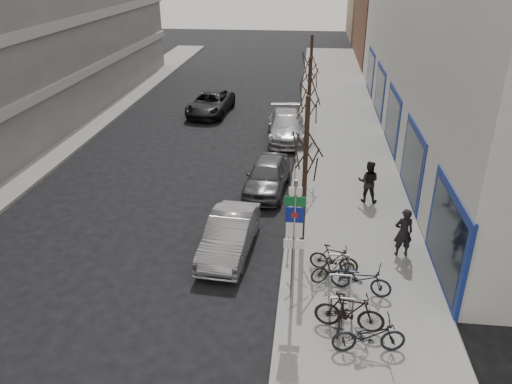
% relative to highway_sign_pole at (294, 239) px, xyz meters
% --- Properties ---
extents(ground, '(120.00, 120.00, 0.00)m').
position_rel_highway_sign_pole_xyz_m(ground, '(-2.40, 0.01, -2.46)').
color(ground, black).
rests_on(ground, ground).
extents(sidewalk_east, '(5.00, 70.00, 0.15)m').
position_rel_highway_sign_pole_xyz_m(sidewalk_east, '(2.10, 10.01, -2.38)').
color(sidewalk_east, slate).
rests_on(sidewalk_east, ground).
extents(sidewalk_west, '(3.00, 70.00, 0.15)m').
position_rel_highway_sign_pole_xyz_m(sidewalk_west, '(-13.40, 10.01, -2.38)').
color(sidewalk_west, slate).
rests_on(sidewalk_west, ground).
extents(brick_building_far, '(12.00, 14.00, 8.00)m').
position_rel_highway_sign_pole_xyz_m(brick_building_far, '(10.60, 40.01, 1.54)').
color(brick_building_far, brown).
rests_on(brick_building_far, ground).
extents(highway_sign_pole, '(0.55, 0.10, 4.20)m').
position_rel_highway_sign_pole_xyz_m(highway_sign_pole, '(0.00, 0.00, 0.00)').
color(highway_sign_pole, gray).
rests_on(highway_sign_pole, ground).
extents(bike_rack, '(0.66, 2.26, 0.83)m').
position_rel_highway_sign_pole_xyz_m(bike_rack, '(1.40, 0.61, -1.80)').
color(bike_rack, gray).
rests_on(bike_rack, sidewalk_east).
extents(tree_near, '(1.80, 1.80, 5.50)m').
position_rel_highway_sign_pole_xyz_m(tree_near, '(0.20, 3.51, 1.65)').
color(tree_near, black).
rests_on(tree_near, ground).
extents(tree_mid, '(1.80, 1.80, 5.50)m').
position_rel_highway_sign_pole_xyz_m(tree_mid, '(0.20, 10.01, 1.65)').
color(tree_mid, black).
rests_on(tree_mid, ground).
extents(tree_far, '(1.80, 1.80, 5.50)m').
position_rel_highway_sign_pole_xyz_m(tree_far, '(0.20, 16.51, 1.65)').
color(tree_far, black).
rests_on(tree_far, ground).
extents(meter_front, '(0.10, 0.08, 1.27)m').
position_rel_highway_sign_pole_xyz_m(meter_front, '(-0.25, 3.01, -1.54)').
color(meter_front, gray).
rests_on(meter_front, sidewalk_east).
extents(meter_mid, '(0.10, 0.08, 1.27)m').
position_rel_highway_sign_pole_xyz_m(meter_mid, '(-0.25, 8.51, -1.54)').
color(meter_mid, gray).
rests_on(meter_mid, sidewalk_east).
extents(meter_back, '(0.10, 0.08, 1.27)m').
position_rel_highway_sign_pole_xyz_m(meter_back, '(-0.25, 14.01, -1.54)').
color(meter_back, gray).
rests_on(meter_back, sidewalk_east).
extents(bike_near_left, '(0.75, 1.73, 1.02)m').
position_rel_highway_sign_pole_xyz_m(bike_near_left, '(1.39, -0.58, -1.80)').
color(bike_near_left, black).
rests_on(bike_near_left, sidewalk_east).
extents(bike_near_right, '(1.99, 0.87, 1.17)m').
position_rel_highway_sign_pole_xyz_m(bike_near_right, '(1.59, -0.75, -1.72)').
color(bike_near_right, black).
rests_on(bike_near_right, sidewalk_east).
extents(bike_mid_curb, '(1.95, 1.08, 1.14)m').
position_rel_highway_sign_pole_xyz_m(bike_mid_curb, '(2.03, 0.97, -1.74)').
color(bike_mid_curb, black).
rests_on(bike_mid_curb, sidewalk_east).
extents(bike_mid_inner, '(1.57, 1.02, 0.92)m').
position_rel_highway_sign_pole_xyz_m(bike_mid_inner, '(1.23, 1.46, -1.85)').
color(bike_mid_inner, black).
rests_on(bike_mid_inner, sidewalk_east).
extents(bike_far_curb, '(1.97, 0.84, 1.17)m').
position_rel_highway_sign_pole_xyz_m(bike_far_curb, '(2.04, -1.55, -1.72)').
color(bike_far_curb, black).
rests_on(bike_far_curb, sidewalk_east).
extents(bike_far_inner, '(1.67, 0.83, 0.97)m').
position_rel_highway_sign_pole_xyz_m(bike_far_inner, '(1.26, 1.98, -1.82)').
color(bike_far_inner, black).
rests_on(bike_far_inner, sidewalk_east).
extents(parked_car_front, '(1.75, 4.25, 1.37)m').
position_rel_highway_sign_pole_xyz_m(parked_car_front, '(-2.29, 2.98, -1.77)').
color(parked_car_front, '#95959A').
rests_on(parked_car_front, ground).
extents(parked_car_mid, '(2.04, 4.33, 1.43)m').
position_rel_highway_sign_pole_xyz_m(parked_car_mid, '(-1.45, 8.18, -1.74)').
color(parked_car_mid, '#47474C').
rests_on(parked_car_mid, ground).
extents(parked_car_back, '(2.49, 5.23, 1.47)m').
position_rel_highway_sign_pole_xyz_m(parked_car_back, '(-1.00, 15.15, -1.72)').
color(parked_car_back, '#A4A4A9').
rests_on(parked_car_back, ground).
extents(lane_car, '(2.72, 5.23, 1.41)m').
position_rel_highway_sign_pole_xyz_m(lane_car, '(-6.19, 19.52, -1.76)').
color(lane_car, black).
rests_on(lane_car, ground).
extents(pedestrian_near, '(0.70, 0.51, 1.75)m').
position_rel_highway_sign_pole_xyz_m(pedestrian_near, '(3.58, 3.23, -1.43)').
color(pedestrian_near, black).
rests_on(pedestrian_near, sidewalk_east).
extents(pedestrian_far, '(0.73, 0.55, 1.79)m').
position_rel_highway_sign_pole_xyz_m(pedestrian_far, '(2.78, 7.28, -1.41)').
color(pedestrian_far, black).
rests_on(pedestrian_far, sidewalk_east).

